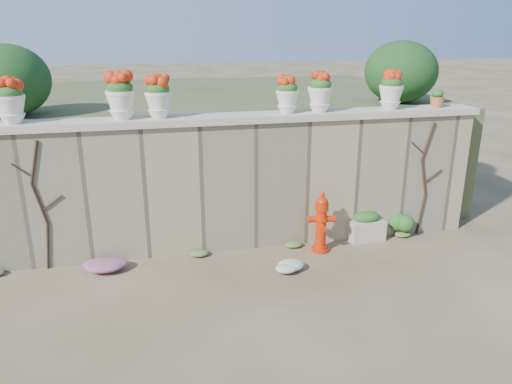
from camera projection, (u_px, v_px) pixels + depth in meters
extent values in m
plane|color=#4B3F25|center=(252.00, 304.00, 6.35)|extent=(80.00, 80.00, 0.00)
cube|color=gray|center=(227.00, 186.00, 7.69)|extent=(8.00, 0.40, 2.00)
cube|color=beige|center=(226.00, 119.00, 7.35)|extent=(8.10, 0.52, 0.10)
cube|color=#384C23|center=(203.00, 141.00, 10.65)|extent=(9.00, 6.00, 2.00)
ellipsoid|color=#143814|center=(7.00, 81.00, 7.65)|extent=(1.30, 1.30, 1.10)
ellipsoid|color=#143814|center=(401.00, 72.00, 8.99)|extent=(1.30, 1.30, 1.10)
cylinder|color=black|center=(48.00, 246.00, 7.15)|extent=(0.12, 0.04, 0.70)
cylinder|color=black|center=(40.00, 204.00, 6.94)|extent=(0.17, 0.04, 0.61)
cylinder|color=black|center=(34.00, 162.00, 6.75)|extent=(0.18, 0.04, 0.61)
cylinder|color=black|center=(52.00, 203.00, 6.97)|extent=(0.30, 0.02, 0.22)
cylinder|color=black|center=(21.00, 170.00, 6.74)|extent=(0.25, 0.02, 0.21)
cylinder|color=black|center=(421.00, 214.00, 8.36)|extent=(0.12, 0.04, 0.70)
cylinder|color=black|center=(424.00, 177.00, 8.14)|extent=(0.17, 0.04, 0.61)
cylinder|color=black|center=(428.00, 141.00, 7.95)|extent=(0.18, 0.04, 0.61)
cylinder|color=black|center=(433.00, 176.00, 8.18)|extent=(0.30, 0.02, 0.22)
cylinder|color=black|center=(418.00, 148.00, 7.95)|extent=(0.25, 0.02, 0.21)
cylinder|color=red|center=(320.00, 249.00, 7.82)|extent=(0.27, 0.27, 0.05)
cylinder|color=red|center=(321.00, 228.00, 7.70)|extent=(0.16, 0.16, 0.60)
cylinder|color=red|center=(321.00, 219.00, 7.65)|extent=(0.20, 0.20, 0.04)
cylinder|color=red|center=(322.00, 207.00, 7.59)|extent=(0.20, 0.20, 0.12)
ellipsoid|color=red|center=(322.00, 201.00, 7.56)|extent=(0.18, 0.18, 0.14)
cylinder|color=red|center=(322.00, 196.00, 7.53)|extent=(0.07, 0.07, 0.10)
cylinder|color=red|center=(313.00, 219.00, 7.64)|extent=(0.15, 0.11, 0.10)
cylinder|color=red|center=(330.00, 219.00, 7.66)|extent=(0.15, 0.11, 0.10)
cylinder|color=red|center=(323.00, 228.00, 7.58)|extent=(0.10, 0.11, 0.09)
cube|color=beige|center=(366.00, 230.00, 8.19)|extent=(0.59, 0.36, 0.34)
ellipsoid|color=#1E5119|center=(367.00, 217.00, 8.11)|extent=(0.46, 0.29, 0.17)
ellipsoid|color=#1E5119|center=(401.00, 221.00, 8.28)|extent=(0.57, 0.52, 0.54)
ellipsoid|color=#CA28A0|center=(109.00, 264.00, 7.15)|extent=(0.85, 0.57, 0.23)
ellipsoid|color=white|center=(289.00, 266.00, 7.13)|extent=(0.51, 0.41, 0.19)
ellipsoid|color=#1E5119|center=(9.00, 92.00, 6.61)|extent=(0.34, 0.34, 0.20)
ellipsoid|color=red|center=(8.00, 86.00, 6.58)|extent=(0.29, 0.29, 0.21)
ellipsoid|color=#1E5119|center=(120.00, 87.00, 6.89)|extent=(0.36, 0.36, 0.21)
ellipsoid|color=red|center=(119.00, 81.00, 6.86)|extent=(0.31, 0.31, 0.22)
ellipsoid|color=#1E5119|center=(158.00, 89.00, 7.01)|extent=(0.33, 0.33, 0.20)
ellipsoid|color=red|center=(157.00, 83.00, 6.98)|extent=(0.29, 0.29, 0.21)
ellipsoid|color=#1E5119|center=(288.00, 88.00, 7.41)|extent=(0.30, 0.30, 0.18)
ellipsoid|color=red|center=(288.00, 83.00, 7.38)|extent=(0.26, 0.26, 0.19)
ellipsoid|color=#1E5119|center=(320.00, 84.00, 7.50)|extent=(0.33, 0.33, 0.20)
ellipsoid|color=red|center=(321.00, 79.00, 7.47)|extent=(0.29, 0.29, 0.21)
ellipsoid|color=#1E5119|center=(392.00, 83.00, 7.74)|extent=(0.33, 0.33, 0.20)
ellipsoid|color=red|center=(392.00, 77.00, 7.71)|extent=(0.29, 0.29, 0.20)
ellipsoid|color=#1E5119|center=(438.00, 94.00, 7.97)|extent=(0.19, 0.19, 0.13)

